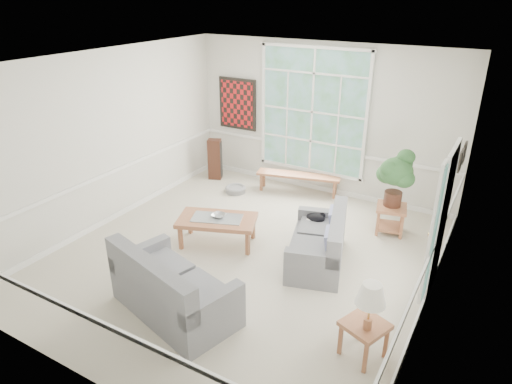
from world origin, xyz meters
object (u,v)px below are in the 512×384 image
loveseat_right (317,239)px  coffee_table (217,231)px  side_table (363,339)px  end_table (390,219)px  loveseat_front (174,281)px

loveseat_right → coffee_table: 1.67m
loveseat_right → coffee_table: loveseat_right is taller
side_table → end_table: bearing=99.5°
loveseat_front → side_table: (2.37, 0.45, -0.23)m
end_table → loveseat_front: bearing=-117.7°
coffee_table → side_table: 3.14m
coffee_table → end_table: bearing=16.6°
coffee_table → end_table: (2.36, 1.81, 0.01)m
loveseat_front → side_table: bearing=26.1°
end_table → loveseat_right: bearing=-115.8°
end_table → side_table: (0.51, -3.07, -0.02)m
coffee_table → end_table: end_table is taller
loveseat_front → coffee_table: size_ratio=1.37×
loveseat_right → end_table: (0.73, 1.50, -0.16)m
loveseat_right → side_table: bearing=-68.3°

